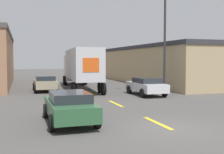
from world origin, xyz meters
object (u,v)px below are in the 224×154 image
object	(u,v)px
parked_car_left_near	(70,106)
street_lamp	(162,37)
parked_car_left_far	(45,83)
parked_car_right_mid	(146,86)
semi_truck	(80,66)

from	to	relation	value
parked_car_left_near	street_lamp	bearing A→B (deg)	44.43
parked_car_left_far	parked_car_left_near	bearing A→B (deg)	-90.00
street_lamp	parked_car_right_mid	bearing A→B (deg)	-146.82
parked_car_left_near	street_lamp	size ratio (longest dim) A/B	0.53
semi_truck	parked_car_left_near	size ratio (longest dim) A/B	2.95
parked_car_right_mid	semi_truck	bearing A→B (deg)	120.50
parked_car_left_near	parked_car_left_far	distance (m)	13.54
parked_car_left_near	parked_car_right_mid	world-z (taller)	same
semi_truck	parked_car_left_near	bearing A→B (deg)	-99.34
parked_car_left_near	parked_car_left_far	size ratio (longest dim) A/B	1.00
parked_car_left_far	parked_car_right_mid	bearing A→B (deg)	-36.26
parked_car_left_far	street_lamp	xyz separation A→B (m)	(9.62, -4.11, 4.04)
street_lamp	parked_car_left_near	bearing A→B (deg)	-135.57
parked_car_right_mid	parked_car_left_far	size ratio (longest dim) A/B	1.00
parked_car_right_mid	parked_car_left_far	bearing A→B (deg)	143.74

